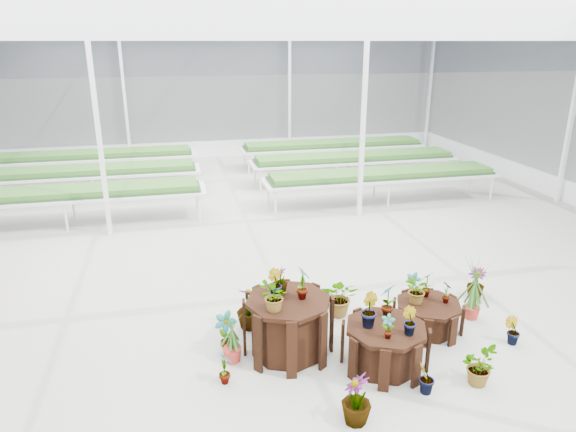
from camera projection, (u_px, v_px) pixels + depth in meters
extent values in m
plane|color=gray|center=(274.00, 303.00, 8.65)|extent=(24.00, 24.00, 0.00)
cylinder|color=black|center=(288.00, 326.00, 7.18)|extent=(1.40, 1.40, 0.84)
cylinder|color=black|center=(385.00, 346.00, 6.92)|extent=(1.48, 1.48, 0.60)
cylinder|color=black|center=(428.00, 316.00, 7.80)|extent=(1.27, 1.27, 0.46)
imported|color=#315E23|center=(275.00, 284.00, 7.04)|extent=(0.26, 0.28, 0.41)
imported|color=#315E23|center=(303.00, 282.00, 6.97)|extent=(0.21, 0.29, 0.51)
imported|color=#315E23|center=(280.00, 280.00, 7.18)|extent=(0.21, 0.21, 0.37)
imported|color=#315E23|center=(274.00, 297.00, 6.66)|extent=(0.49, 0.50, 0.42)
imported|color=#315E23|center=(368.00, 310.00, 6.76)|extent=(0.25, 0.29, 0.47)
imported|color=#315E23|center=(409.00, 321.00, 6.59)|extent=(0.21, 0.24, 0.37)
imported|color=#315E23|center=(388.00, 300.00, 7.00)|extent=(0.32, 0.31, 0.50)
imported|color=#315E23|center=(388.00, 327.00, 6.50)|extent=(0.21, 0.19, 0.33)
imported|color=#315E23|center=(418.00, 291.00, 7.65)|extent=(0.36, 0.41, 0.43)
imported|color=#315E23|center=(447.00, 292.00, 7.68)|extent=(0.15, 0.20, 0.36)
imported|color=#315E23|center=(427.00, 283.00, 7.87)|extent=(0.27, 0.23, 0.43)
imported|color=#315E23|center=(225.00, 367.00, 6.56)|extent=(0.24, 0.29, 0.48)
imported|color=#315E23|center=(226.00, 333.00, 7.20)|extent=(0.40, 0.37, 0.63)
imported|color=#315E23|center=(356.00, 399.00, 5.86)|extent=(0.47, 0.47, 0.63)
imported|color=#315E23|center=(426.00, 379.00, 6.37)|extent=(0.31, 0.31, 0.44)
imported|color=#315E23|center=(478.00, 366.00, 6.57)|extent=(0.59, 0.61, 0.51)
imported|color=#315E23|center=(512.00, 331.00, 7.45)|extent=(0.28, 0.29, 0.41)
imported|color=#315E23|center=(476.00, 283.00, 8.79)|extent=(0.41, 0.41, 0.53)
imported|color=#315E23|center=(413.00, 287.00, 8.67)|extent=(0.31, 0.33, 0.51)
imported|color=#315E23|center=(340.00, 297.00, 8.20)|extent=(0.73, 0.69, 0.64)
imported|color=#315E23|center=(249.00, 308.00, 7.82)|extent=(0.54, 0.54, 0.68)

